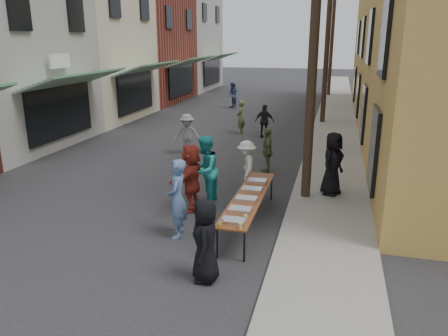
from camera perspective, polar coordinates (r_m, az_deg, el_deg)
The scene contains 27 objects.
ground at distance 11.26m, azimuth -13.28°, elevation -7.23°, with size 120.00×120.00×0.00m, color #28282B.
sidewalk at distance 24.45m, azimuth 14.33°, elevation 5.70°, with size 2.20×60.00×0.10m, color gray.
storefront_row at distance 28.30m, azimuth -18.15°, elevation 15.15°, with size 8.00×37.00×9.00m.
utility_pole_near at distance 12.07m, azimuth 11.71°, elevation 16.45°, with size 0.26×0.26×9.00m, color #2D2116.
utility_pole_mid at distance 24.06m, azimuth 13.38°, elevation 16.28°, with size 0.26×0.26×9.00m, color #2D2116.
utility_pole_far at distance 36.06m, azimuth 13.95°, elevation 16.22°, with size 0.26×0.26×9.00m, color #2D2116.
serving_table at distance 10.73m, azimuth 3.26°, elevation -3.89°, with size 0.70×4.00×0.75m.
catering_tray_sausage at distance 9.20m, azimuth 1.23°, elevation -6.93°, with size 0.50×0.33×0.08m, color maroon.
catering_tray_foil_b at distance 9.79m, azimuth 2.11°, elevation -5.46°, with size 0.50×0.33×0.08m, color #B2B2B7.
catering_tray_buns at distance 10.42m, azimuth 2.94°, elevation -4.05°, with size 0.50×0.33×0.08m, color tan.
catering_tray_foil_d at distance 11.07m, azimuth 3.67°, elevation -2.81°, with size 0.50×0.33×0.08m, color #B2B2B7.
catering_tray_buns_end at distance 11.72m, azimuth 4.32°, elevation -1.70°, with size 0.50×0.33×0.08m, color tan.
condiment_jar_a at distance 8.99m, azimuth -0.59°, elevation -7.54°, with size 0.07×0.07×0.08m, color #A57F26.
condiment_jar_b at distance 9.07m, azimuth -0.43°, elevation -7.29°, with size 0.07×0.07×0.08m, color #A57F26.
condiment_jar_c at distance 9.16m, azimuth -0.27°, elevation -7.04°, with size 0.07×0.07×0.08m, color #A57F26.
cup_stack at distance 8.93m, azimuth 2.12°, elevation -7.56°, with size 0.08×0.08×0.12m, color tan.
guest_front_a at distance 8.30m, azimuth -2.44°, elevation -9.48°, with size 0.80×0.52×1.63m, color black.
guest_front_b at distance 10.08m, azimuth -6.13°, elevation -4.01°, with size 0.68×0.45×1.86m, color #5573A4.
guest_front_c at distance 12.03m, azimuth -2.51°, elevation -0.27°, with size 0.95×0.74×1.95m, color #2BB2AF.
guest_front_d at distance 13.09m, azimuth 2.95°, elevation 0.25°, with size 1.01×0.58×1.56m, color white.
guest_front_e at distance 14.90m, azimuth 5.68°, elevation 2.27°, with size 0.93×0.39×1.58m, color #5E6B3D.
guest_queue_back at distance 11.64m, azimuth -4.34°, elevation -1.23°, with size 1.68×0.54×1.81m, color maroon.
server at distance 12.88m, azimuth 13.98°, elevation 0.58°, with size 0.89×0.58×1.83m, color black.
passerby_left at distance 17.39m, azimuth -4.84°, elevation 4.42°, with size 1.04×0.60×1.61m, color gray.
passerby_mid at distance 20.34m, azimuth 5.34°, elevation 6.10°, with size 0.91×0.38×1.55m, color black.
passerby_right at distance 21.19m, azimuth 2.19°, elevation 6.66°, with size 0.59×0.38×1.61m, color #5A673C.
passerby_far at distance 29.01m, azimuth 1.15°, elevation 9.48°, with size 0.83×0.65×1.71m, color #455386.
Camera 1 is at (4.98, -9.05, 4.47)m, focal length 35.00 mm.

